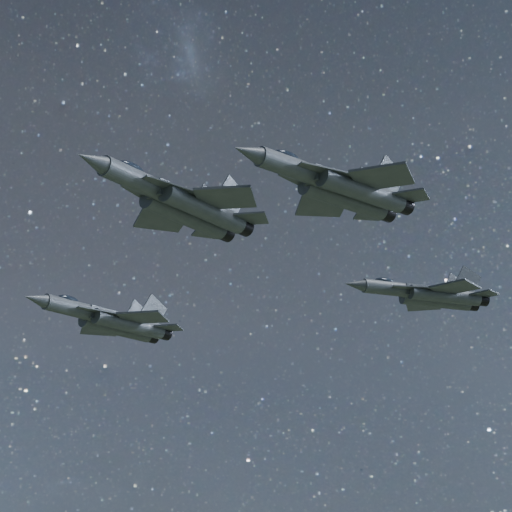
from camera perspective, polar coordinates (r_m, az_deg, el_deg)
jet_lead at (r=71.22m, az=-4.96°, el=3.52°), size 19.15×12.98×4.82m
jet_left at (r=93.55m, az=-9.59°, el=-4.26°), size 19.08×13.08×4.79m
jet_right at (r=72.42m, az=5.60°, el=4.61°), size 19.00×13.47×4.83m
jet_slot at (r=89.72m, az=11.46°, el=-2.54°), size 16.46×11.11×4.15m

